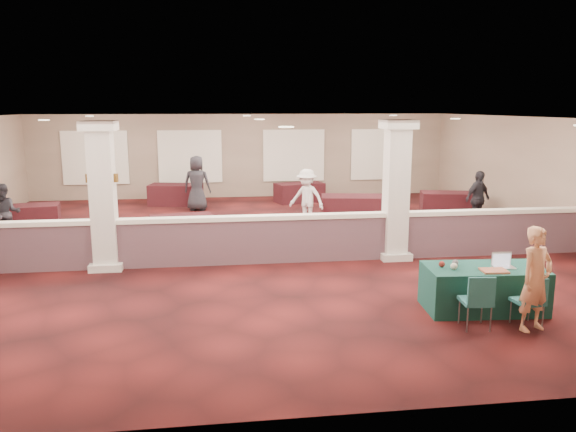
{
  "coord_description": "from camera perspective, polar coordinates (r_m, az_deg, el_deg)",
  "views": [
    {
      "loc": [
        -1.15,
        -13.78,
        3.51
      ],
      "look_at": [
        0.43,
        -2.0,
        1.17
      ],
      "focal_mm": 35.0,
      "sensor_mm": 36.0,
      "label": 1
    }
  ],
  "objects": [
    {
      "name": "ground",
      "position": [
        14.27,
        -2.79,
        -3.11
      ],
      "size": [
        16.0,
        16.0,
        0.0
      ],
      "primitive_type": "plane",
      "color": "#4B1312",
      "rests_on": "ground"
    },
    {
      "name": "wall_back",
      "position": [
        21.9,
        -4.64,
        6.1
      ],
      "size": [
        16.0,
        0.04,
        3.2
      ],
      "primitive_type": "cube",
      "color": "#7C6755",
      "rests_on": "ground"
    },
    {
      "name": "wall_front",
      "position": [
        6.2,
        3.46,
        -6.84
      ],
      "size": [
        16.0,
        0.04,
        3.2
      ],
      "primitive_type": "cube",
      "color": "#7C6755",
      "rests_on": "ground"
    },
    {
      "name": "wall_right",
      "position": [
        16.65,
        25.8,
        3.45
      ],
      "size": [
        0.04,
        16.0,
        3.2
      ],
      "primitive_type": "cube",
      "color": "#7C6755",
      "rests_on": "ground"
    },
    {
      "name": "ceiling",
      "position": [
        13.83,
        -2.92,
        9.84
      ],
      "size": [
        16.0,
        16.0,
        0.02
      ],
      "primitive_type": "cube",
      "color": "white",
      "rests_on": "wall_back"
    },
    {
      "name": "partition_wall",
      "position": [
        12.68,
        -2.24,
        -2.28
      ],
      "size": [
        15.6,
        0.28,
        1.1
      ],
      "color": "#5A3C47",
      "rests_on": "ground"
    },
    {
      "name": "column_left",
      "position": [
        12.64,
        -18.28,
        2.06
      ],
      "size": [
        0.72,
        0.72,
        3.2
      ],
      "color": "silver",
      "rests_on": "ground"
    },
    {
      "name": "column_right",
      "position": [
        13.1,
        10.92,
        2.72
      ],
      "size": [
        0.72,
        0.72,
        3.2
      ],
      "color": "silver",
      "rests_on": "ground"
    },
    {
      "name": "sconce_left",
      "position": [
        12.65,
        -19.63,
        3.64
      ],
      "size": [
        0.12,
        0.12,
        0.18
      ],
      "color": "brown",
      "rests_on": "column_left"
    },
    {
      "name": "sconce_right",
      "position": [
        12.55,
        -17.12,
        3.73
      ],
      "size": [
        0.12,
        0.12,
        0.18
      ],
      "color": "brown",
      "rests_on": "column_left"
    },
    {
      "name": "near_table",
      "position": [
        10.41,
        19.21,
        -6.97
      ],
      "size": [
        2.08,
        1.16,
        0.77
      ],
      "primitive_type": "cube",
      "rotation": [
        0.0,
        0.0,
        -0.08
      ],
      "color": "#0F3A2C",
      "rests_on": "ground"
    },
    {
      "name": "conf_chair_main",
      "position": [
        9.84,
        23.47,
        -7.65
      ],
      "size": [
        0.46,
        0.46,
        0.84
      ],
      "rotation": [
        0.0,
        0.0,
        0.1
      ],
      "color": "#1D5657",
      "rests_on": "ground"
    },
    {
      "name": "conf_chair_side",
      "position": [
        9.44,
        18.74,
        -7.85
      ],
      "size": [
        0.49,
        0.49,
        0.9
      ],
      "rotation": [
        0.0,
        0.0,
        -0.09
      ],
      "color": "#1D5657",
      "rests_on": "ground"
    },
    {
      "name": "woman",
      "position": [
        9.67,
        23.87,
        -5.88
      ],
      "size": [
        0.7,
        0.58,
        1.68
      ],
      "primitive_type": "imported",
      "rotation": [
        0.0,
        0.0,
        0.33
      ],
      "color": "#E38D62",
      "rests_on": "ground"
    },
    {
      "name": "far_table_front_left",
      "position": [
        17.89,
        -24.91,
        -0.09
      ],
      "size": [
        1.82,
        1.11,
        0.69
      ],
      "primitive_type": "cube",
      "rotation": [
        0.0,
        0.0,
        0.16
      ],
      "color": "black",
      "rests_on": "ground"
    },
    {
      "name": "far_table_front_center",
      "position": [
        15.13,
        -10.7,
        -1.2
      ],
      "size": [
        1.75,
        1.11,
        0.66
      ],
      "primitive_type": "cube",
      "rotation": [
        0.0,
        0.0,
        0.2
      ],
      "color": "black",
      "rests_on": "ground"
    },
    {
      "name": "far_table_front_right",
      "position": [
        17.25,
        6.79,
        0.71
      ],
      "size": [
        2.15,
        1.32,
        0.82
      ],
      "primitive_type": "cube",
      "rotation": [
        0.0,
        0.0,
        -0.16
      ],
      "color": "black",
      "rests_on": "ground"
    },
    {
      "name": "far_table_back_left",
      "position": [
        20.57,
        -11.33,
        2.15
      ],
      "size": [
        1.98,
        1.27,
        0.74
      ],
      "primitive_type": "cube",
      "rotation": [
        0.0,
        0.0,
        -0.2
      ],
      "color": "black",
      "rests_on": "ground"
    },
    {
      "name": "far_table_back_center",
      "position": [
        20.77,
        1.16,
        2.4
      ],
      "size": [
        1.91,
        1.33,
        0.71
      ],
      "primitive_type": "cube",
      "rotation": [
        0.0,
        0.0,
        0.29
      ],
      "color": "black",
      "rests_on": "ground"
    },
    {
      "name": "far_table_back_right",
      "position": [
        19.1,
        16.08,
        1.24
      ],
      "size": [
        1.98,
        1.31,
        0.74
      ],
      "primitive_type": "cube",
      "rotation": [
        0.0,
        0.0,
        -0.24
      ],
      "color": "black",
      "rests_on": "ground"
    },
    {
      "name": "attendee_a",
      "position": [
        16.21,
        -26.79,
        0.23
      ],
      "size": [
        0.81,
        0.55,
        1.55
      ],
      "primitive_type": "imported",
      "rotation": [
        0.0,
        0.0,
        0.2
      ],
      "color": "black",
      "rests_on": "ground"
    },
    {
      "name": "attendee_b",
      "position": [
        16.57,
        1.91,
        1.88
      ],
      "size": [
        1.17,
        1.03,
        1.69
      ],
      "primitive_type": "imported",
      "rotation": [
        0.0,
        0.0,
        -0.61
      ],
      "color": "silver",
      "rests_on": "ground"
    },
    {
      "name": "attendee_c",
      "position": [
        17.3,
        18.71,
        1.64
      ],
      "size": [
        1.08,
        0.84,
        1.66
      ],
      "primitive_type": "imported",
      "rotation": [
        0.0,
        0.0,
        0.45
      ],
      "color": "black",
      "rests_on": "ground"
    },
    {
      "name": "attendee_d",
      "position": [
        19.26,
        -9.23,
        3.31
      ],
      "size": [
        1.01,
        0.69,
        1.86
      ],
      "primitive_type": "imported",
      "rotation": [
        0.0,
        0.0,
        2.91
      ],
      "color": "black",
      "rests_on": "ground"
    },
    {
      "name": "laptop_base",
      "position": [
        10.38,
        21.08,
        -4.88
      ],
      "size": [
        0.37,
        0.27,
        0.02
      ],
      "primitive_type": "cube",
      "rotation": [
        0.0,
        0.0,
        -0.08
      ],
      "color": "silver",
      "rests_on": "near_table"
    },
    {
      "name": "laptop_screen",
      "position": [
        10.45,
        20.86,
        -4.04
      ],
      "size": [
        0.35,
        0.04,
        0.23
      ],
      "primitive_type": "cube",
      "rotation": [
        0.0,
        0.0,
        -0.08
      ],
      "color": "silver",
      "rests_on": "near_table"
    },
    {
      "name": "screen_glow",
      "position": [
        10.45,
        20.87,
        -4.14
      ],
      "size": [
        0.32,
        0.03,
        0.2
      ],
      "primitive_type": "cube",
      "rotation": [
        0.0,
        0.0,
        -0.08
      ],
      "color": "silver",
      "rests_on": "near_table"
    },
    {
      "name": "knitting",
      "position": [
        10.08,
        20.2,
        -5.24
      ],
      "size": [
        0.45,
        0.35,
        0.03
      ],
      "primitive_type": "cube",
      "rotation": [
        0.0,
        0.0,
        -0.08
      ],
      "color": "#D25121",
      "rests_on": "near_table"
    },
    {
      "name": "yarn_cream",
      "position": [
        9.98,
        16.51,
        -4.91
      ],
      "size": [
        0.12,
        0.12,
        0.12
      ],
      "primitive_type": "sphere",
      "color": "beige",
      "rests_on": "near_table"
    },
    {
      "name": "yarn_red",
      "position": [
        10.08,
        15.36,
        -4.73
      ],
      "size": [
        0.11,
        0.11,
        0.11
      ],
      "primitive_type": "sphere",
      "color": "maroon",
      "rests_on": "near_table"
    },
    {
      "name": "yarn_grey",
      "position": [
        10.23,
        16.63,
        -4.56
      ],
      "size": [
        0.11,
        0.11,
        0.11
      ],
      "primitive_type": "sphere",
      "color": "#515156",
      "rests_on": "near_table"
    },
    {
      "name": "scissors",
      "position": [
        10.32,
        23.51,
        -5.16
      ],
      "size": [
        0.13,
        0.04,
        0.01
      ],
      "primitive_type": "cube",
      "rotation": [
        0.0,
        0.0,
        -0.08
      ],
      "color": "#AC1224",
      "rests_on": "near_table"
    }
  ]
}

